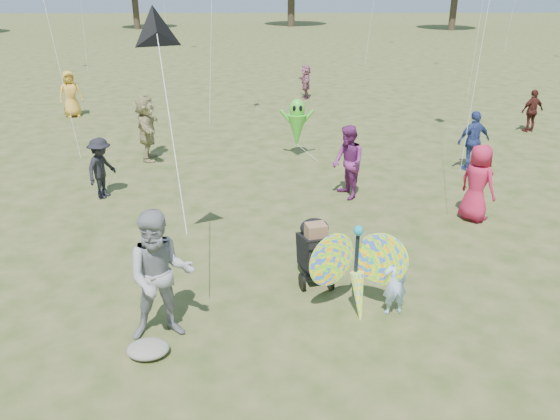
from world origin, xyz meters
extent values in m
plane|color=#51592B|center=(0.00, 0.00, 0.00)|extent=(160.00, 160.00, 0.00)
imported|color=#B4D2FF|center=(1.56, -0.13, 0.55)|extent=(0.45, 0.34, 1.09)
imported|color=gray|center=(-1.94, -0.65, 1.00)|extent=(1.11, 0.94, 2.01)
ellipsoid|color=gray|center=(-2.11, -1.11, 0.10)|extent=(0.60, 0.49, 0.19)
imported|color=#B31C3E|center=(4.09, 3.48, 0.85)|extent=(0.91, 0.99, 1.70)
imported|color=black|center=(-4.40, 4.97, 0.74)|extent=(0.83, 1.08, 1.48)
imported|color=navy|center=(5.18, 6.85, 0.82)|extent=(1.04, 0.65, 1.64)
imported|color=tan|center=(-3.91, 7.92, 0.93)|extent=(0.78, 1.79, 1.87)
imported|color=#77276D|center=(1.47, 4.85, 0.88)|extent=(0.88, 1.01, 1.76)
imported|color=gold|center=(-7.91, 13.36, 0.86)|extent=(1.00, 0.89, 1.73)
imported|color=#431916|center=(8.60, 10.85, 0.72)|extent=(0.92, 0.59, 1.45)
imported|color=#A96077|center=(1.21, 16.64, 0.73)|extent=(0.58, 1.40, 1.46)
cube|color=black|center=(0.40, 0.95, 0.55)|extent=(0.65, 0.95, 0.71)
cube|color=black|center=(0.40, 0.95, 0.22)|extent=(0.57, 0.76, 0.10)
ellipsoid|color=black|center=(0.40, 1.20, 0.88)|extent=(0.51, 0.45, 0.33)
cylinder|color=black|center=(0.16, 0.60, 0.15)|extent=(0.12, 0.30, 0.30)
cylinder|color=black|center=(0.64, 0.60, 0.15)|extent=(0.12, 0.30, 0.30)
cylinder|color=black|center=(0.40, 1.40, 0.11)|extent=(0.10, 0.23, 0.22)
cylinder|color=black|center=(0.40, 0.47, 0.98)|extent=(0.43, 0.14, 0.03)
cube|color=#956948|center=(0.40, 0.90, 0.96)|extent=(0.40, 0.35, 0.26)
ellipsoid|color=orange|center=(0.57, -0.08, 0.93)|extent=(0.98, 0.71, 1.24)
ellipsoid|color=orange|center=(1.33, -0.08, 0.93)|extent=(0.98, 0.71, 1.24)
cylinder|color=black|center=(0.95, -0.06, 0.88)|extent=(0.06, 0.06, 1.00)
cone|color=orange|center=(1.00, -0.23, 0.30)|extent=(0.36, 0.49, 0.93)
sphere|color=teal|center=(0.95, -0.08, 1.43)|extent=(0.16, 0.16, 0.16)
cone|color=black|center=(-2.09, 1.31, 4.15)|extent=(0.89, 0.62, 0.81)
cylinder|color=silver|center=(-1.81, 0.38, 2.88)|extent=(0.56, 1.87, 2.54)
cone|color=#4AC92F|center=(0.41, 8.08, 0.80)|extent=(0.56, 0.56, 0.95)
ellipsoid|color=#4AC92F|center=(0.41, 8.08, 1.45)|extent=(0.44, 0.39, 0.57)
ellipsoid|color=black|center=(0.32, 7.90, 1.50)|extent=(0.10, 0.05, 0.17)
ellipsoid|color=black|center=(0.50, 7.90, 1.50)|extent=(0.10, 0.05, 0.17)
cylinder|color=#4AC92F|center=(0.11, 8.08, 1.20)|extent=(0.43, 0.10, 0.49)
cylinder|color=#4AC92F|center=(0.71, 8.08, 1.20)|extent=(0.43, 0.10, 0.49)
cylinder|color=silver|center=(0.71, 7.88, 0.20)|extent=(0.61, 0.41, 0.41)
cylinder|color=#3A2D21|center=(-14.00, 52.00, 1.89)|extent=(0.63, 0.63, 3.78)
cylinder|color=#3A2D21|center=(2.00, 55.00, 2.31)|extent=(0.77, 0.77, 4.62)
cylinder|color=#3A2D21|center=(18.00, 50.00, 1.99)|extent=(0.66, 0.67, 3.99)
camera|label=1|loc=(-0.37, -7.44, 4.92)|focal=35.00mm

